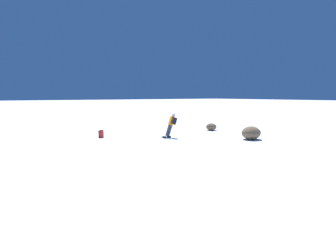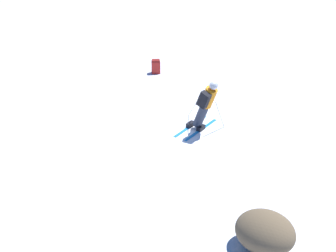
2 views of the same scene
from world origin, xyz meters
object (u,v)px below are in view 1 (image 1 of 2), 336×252
at_px(spare_backpack, 101,134).
at_px(exposed_boulder_1, 251,133).
at_px(exposed_boulder_0, 211,127).
at_px(skier, 171,124).

bearing_deg(spare_backpack, exposed_boulder_1, -80.45).
distance_m(exposed_boulder_0, exposed_boulder_1, 4.67).
relative_size(skier, exposed_boulder_1, 1.30).
relative_size(spare_backpack, exposed_boulder_1, 0.39).
bearing_deg(spare_backpack, skier, -76.17).
height_order(exposed_boulder_0, exposed_boulder_1, exposed_boulder_1).
relative_size(skier, spare_backpack, 3.30).
relative_size(skier, exposed_boulder_0, 1.88).
distance_m(skier, exposed_boulder_1, 5.13).
bearing_deg(exposed_boulder_0, skier, 14.07).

